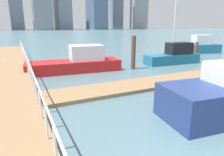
{
  "coord_description": "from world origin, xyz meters",
  "views": [
    {
      "loc": [
        -3.64,
        -1.25,
        3.36
      ],
      "look_at": [
        -0.22,
        5.89,
        1.23
      ],
      "focal_mm": 31.9,
      "sensor_mm": 36.0,
      "label": 1
    }
  ],
  "objects": [
    {
      "name": "skyline_tower_4",
      "position": [
        27.43,
        140.96,
        13.76
      ],
      "size": [
        9.9,
        14.04,
        27.53
      ],
      "primitive_type": "cube",
      "rotation": [
        0.0,
        0.0,
        0.07
      ],
      "color": "gray",
      "rests_on": "ground_plane"
    },
    {
      "name": "ground_plane",
      "position": [
        0.0,
        20.0,
        0.0
      ],
      "size": [
        300.0,
        300.0,
        0.0
      ],
      "primitive_type": "plane",
      "color": "slate"
    },
    {
      "name": "moored_boat_2",
      "position": [
        8.87,
        12.16,
        0.75
      ],
      "size": [
        5.07,
        1.82,
        8.88
      ],
      "color": "#1E6B8C",
      "rests_on": "ground_plane"
    },
    {
      "name": "moored_boat_3",
      "position": [
        15.78,
        16.07,
        0.76
      ],
      "size": [
        6.69,
        2.99,
        2.16
      ],
      "color": "#1E6B8C",
      "rests_on": "ground_plane"
    },
    {
      "name": "boardwalk_railing",
      "position": [
        -3.15,
        9.73,
        1.21
      ],
      "size": [
        0.06,
        30.6,
        1.08
      ],
      "color": "white",
      "rests_on": "boardwalk"
    },
    {
      "name": "dock_piling_3",
      "position": [
        12.22,
        12.78,
        0.85
      ],
      "size": [
        0.34,
        0.34,
        1.7
      ],
      "primitive_type": "cylinder",
      "color": "brown",
      "rests_on": "ground_plane"
    },
    {
      "name": "floating_dock",
      "position": [
        3.51,
        7.71,
        0.09
      ],
      "size": [
        14.01,
        2.0,
        0.18
      ],
      "primitive_type": "cube",
      "color": "#93704C",
      "rests_on": "ground_plane"
    },
    {
      "name": "dock_piling_1",
      "position": [
        4.41,
        11.77,
        1.28
      ],
      "size": [
        0.34,
        0.34,
        2.55
      ],
      "primitive_type": "cylinder",
      "color": "brown",
      "rests_on": "ground_plane"
    },
    {
      "name": "moored_boat_4",
      "position": [
        0.3,
        12.91,
        0.66
      ],
      "size": [
        6.89,
        2.62,
        1.9
      ],
      "color": "red",
      "rests_on": "ground_plane"
    }
  ]
}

